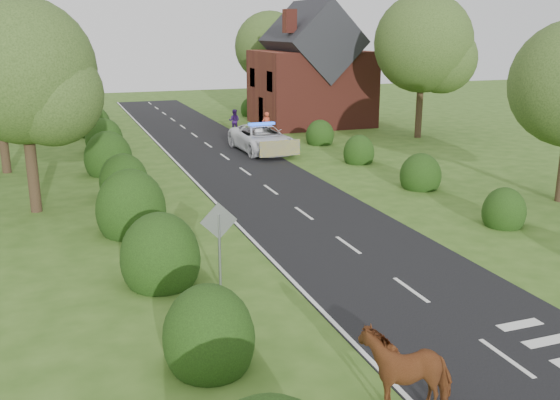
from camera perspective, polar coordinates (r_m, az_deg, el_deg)
name	(u,v)px	position (r m, az deg, el deg)	size (l,w,h in m)	color
ground	(411,290)	(18.12, 11.87, -8.09)	(120.00, 120.00, 0.00)	#375B1B
road	(251,176)	(31.19, -2.67, 2.23)	(6.00, 70.00, 0.02)	black
road_markings	(231,188)	(28.82, -4.47, 1.12)	(4.96, 70.00, 0.01)	white
hedgerow_left	(125,188)	(26.59, -14.01, 1.08)	(2.75, 50.41, 3.00)	black
hedgerow_right	(406,171)	(30.38, 11.49, 2.62)	(2.10, 45.78, 2.10)	black
tree_left_a	(29,77)	(25.92, -21.96, 10.39)	(5.74, 5.60, 8.38)	#332316
tree_left_b	(1,72)	(33.99, -24.18, 10.60)	(5.74, 5.60, 8.07)	#332316
tree_left_d	(30,48)	(53.87, -21.88, 12.79)	(6.15, 6.00, 8.89)	#332316
tree_right_b	(428,47)	(42.77, 13.38, 13.44)	(6.56, 6.40, 9.40)	#332316
tree_right_c	(273,50)	(55.00, -0.62, 13.58)	(6.15, 6.00, 8.58)	#332316
road_sign	(219,233)	(17.38, -5.60, -3.01)	(1.06, 0.08, 2.53)	gray
house	(311,74)	(47.85, 2.85, 11.42)	(8.00, 7.40, 9.17)	maroon
cow	(405,373)	(12.71, 11.39, -15.28)	(1.05, 1.99, 1.41)	#572B15
police_van	(262,139)	(37.18, -1.68, 5.64)	(2.85, 5.91, 1.75)	white
pedestrian_red	(266,125)	(41.96, -1.25, 6.87)	(0.64, 0.42, 1.74)	#BB4029
pedestrian_purple	(234,121)	(44.43, -4.20, 7.23)	(0.79, 0.62, 1.63)	#2E1350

